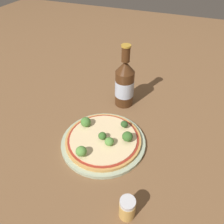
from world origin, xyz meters
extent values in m
plane|color=brown|center=(0.00, 0.00, 0.00)|extent=(3.00, 3.00, 0.00)
cylinder|color=#A3B293|center=(0.00, 0.00, 0.01)|extent=(0.27, 0.27, 0.01)
cylinder|color=tan|center=(0.00, 0.00, 0.02)|extent=(0.24, 0.24, 0.01)
cylinder|color=maroon|center=(0.00, 0.00, 0.02)|extent=(0.23, 0.23, 0.00)
cylinder|color=beige|center=(0.00, 0.00, 0.02)|extent=(0.21, 0.21, 0.00)
cylinder|color=#89A866|center=(0.08, 0.01, 0.03)|extent=(0.01, 0.01, 0.01)
ellipsoid|color=#386628|center=(0.08, 0.01, 0.05)|extent=(0.03, 0.03, 0.03)
cylinder|color=#89A866|center=(-0.08, 0.03, 0.03)|extent=(0.01, 0.01, 0.01)
ellipsoid|color=#477A33|center=(-0.08, 0.03, 0.04)|extent=(0.03, 0.03, 0.03)
cylinder|color=#89A866|center=(0.03, -0.02, 0.03)|extent=(0.01, 0.01, 0.01)
ellipsoid|color=#568E3D|center=(0.03, -0.02, 0.04)|extent=(0.03, 0.03, 0.03)
cylinder|color=#89A866|center=(0.00, -0.01, 0.03)|extent=(0.01, 0.01, 0.01)
ellipsoid|color=#386628|center=(0.00, -0.01, 0.04)|extent=(0.03, 0.03, 0.02)
cylinder|color=#89A866|center=(0.05, 0.07, 0.03)|extent=(0.01, 0.01, 0.01)
ellipsoid|color=#2D5123|center=(0.05, 0.07, 0.04)|extent=(0.02, 0.02, 0.02)
cylinder|color=#89A866|center=(-0.03, -0.09, 0.03)|extent=(0.01, 0.01, 0.01)
ellipsoid|color=#568E3D|center=(-0.03, -0.09, 0.04)|extent=(0.03, 0.03, 0.03)
cylinder|color=#472814|center=(-0.01, 0.23, 0.07)|extent=(0.07, 0.07, 0.14)
cylinder|color=#B2BCD1|center=(-0.01, 0.23, 0.07)|extent=(0.07, 0.07, 0.06)
cone|color=#472814|center=(-0.01, 0.23, 0.16)|extent=(0.07, 0.07, 0.04)
cylinder|color=#472814|center=(-0.01, 0.23, 0.21)|extent=(0.03, 0.03, 0.05)
cylinder|color=#B7892D|center=(-0.01, 0.23, 0.24)|extent=(0.03, 0.03, 0.01)
cylinder|color=tan|center=(0.14, -0.19, 0.03)|extent=(0.04, 0.04, 0.05)
cylinder|color=silver|center=(0.14, -0.19, 0.06)|extent=(0.04, 0.04, 0.01)
camera|label=1|loc=(0.20, -0.43, 0.53)|focal=35.00mm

